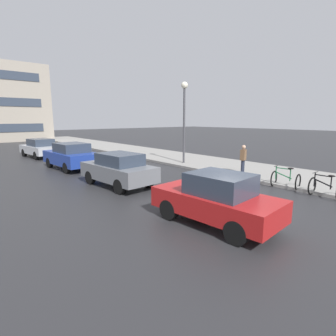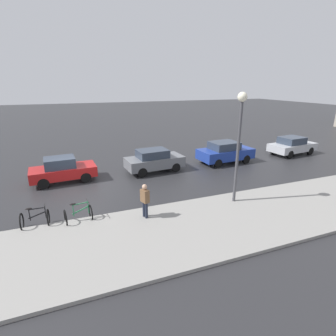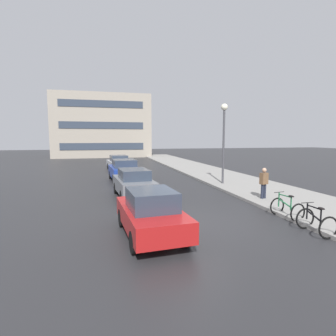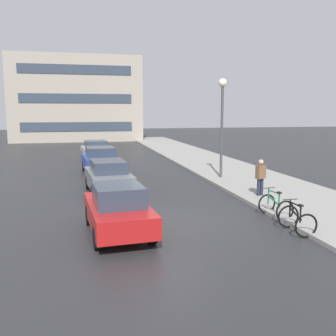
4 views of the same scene
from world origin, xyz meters
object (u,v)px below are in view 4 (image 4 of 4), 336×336
object	(u,v)px
car_silver	(96,150)
streetlamp	(222,110)
bicycle_nearest	(297,220)
pedestrian	(260,177)
car_red	(118,209)
car_grey	(108,176)
bicycle_second	(276,206)
car_blue	(100,160)

from	to	relation	value
car_silver	streetlamp	xyz separation A→B (m)	(6.40, -10.19, 3.03)
bicycle_nearest	car_silver	size ratio (longest dim) A/B	0.25
bicycle_nearest	pedestrian	bearing A→B (deg)	77.34
car_red	pedestrian	world-z (taller)	pedestrian
car_red	car_silver	bearing A→B (deg)	90.07
car_silver	car_grey	bearing A→B (deg)	-89.44
car_silver	pedestrian	distance (m)	16.18
bicycle_nearest	streetlamp	bearing A→B (deg)	83.82
car_silver	bicycle_nearest	bearing A→B (deg)	-74.38
pedestrian	bicycle_second	bearing A→B (deg)	-105.89
car_grey	car_silver	bearing A→B (deg)	90.56
streetlamp	car_red	bearing A→B (deg)	-128.46
car_silver	streetlamp	bearing A→B (deg)	-57.88
bicycle_second	car_grey	size ratio (longest dim) A/B	0.30
car_grey	pedestrian	world-z (taller)	pedestrian
bicycle_nearest	car_blue	world-z (taller)	car_blue
car_silver	streetlamp	world-z (taller)	streetlamp
car_red	streetlamp	world-z (taller)	streetlamp
bicycle_nearest	car_red	xyz separation A→B (m)	(-5.39, 1.12, 0.36)
bicycle_second	pedestrian	bearing A→B (deg)	74.11
bicycle_nearest	bicycle_second	distance (m)	1.73
bicycle_nearest	car_blue	bearing A→B (deg)	112.96
pedestrian	car_red	bearing A→B (deg)	-152.18
bicycle_second	car_red	bearing A→B (deg)	-173.95
car_blue	car_silver	size ratio (longest dim) A/B	1.00
streetlamp	car_blue	bearing A→B (deg)	150.98
car_silver	pedestrian	size ratio (longest dim) A/B	2.51
car_blue	car_silver	distance (m)	6.67
streetlamp	car_silver	bearing A→B (deg)	122.12
bicycle_second	pedestrian	world-z (taller)	pedestrian
pedestrian	streetlamp	size ratio (longest dim) A/B	0.31
bicycle_nearest	bicycle_second	world-z (taller)	bicycle_second
car_red	car_blue	distance (m)	11.56
bicycle_nearest	car_grey	xyz separation A→B (m)	(-5.29, 6.98, 0.38)
bicycle_second	car_grey	bearing A→B (deg)	136.28
pedestrian	car_silver	bearing A→B (deg)	113.38
bicycle_second	car_blue	world-z (taller)	car_blue
bicycle_nearest	car_silver	distance (m)	20.09
bicycle_second	car_blue	xyz separation A→B (m)	(-5.59, 10.97, 0.41)
car_silver	car_blue	bearing A→B (deg)	-89.68
car_red	pedestrian	xyz separation A→B (m)	(6.40, 3.38, 0.19)
car_grey	streetlamp	xyz separation A→B (m)	(6.28, 2.17, 3.00)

